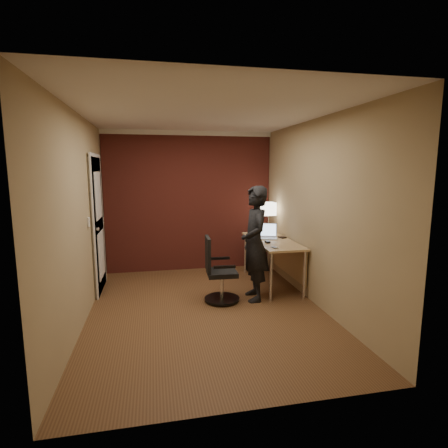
# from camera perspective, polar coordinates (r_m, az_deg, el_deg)

# --- Properties ---
(room) EXTENTS (4.00, 4.00, 4.00)m
(room) POSITION_cam_1_polar(r_m,az_deg,el_deg) (5.91, -7.87, 4.33)
(room) COLOR brown
(room) RESTS_ON ground
(desk) EXTENTS (0.60, 1.50, 0.73)m
(desk) POSITION_cam_1_polar(r_m,az_deg,el_deg) (5.63, 8.53, -3.82)
(desk) COLOR tan
(desk) RESTS_ON ground
(desk_lamp) EXTENTS (0.22, 0.22, 0.54)m
(desk_lamp) POSITION_cam_1_polar(r_m,az_deg,el_deg) (6.12, 7.26, 2.41)
(desk_lamp) COLOR silver
(desk_lamp) RESTS_ON desk
(laptop) EXTENTS (0.39, 0.35, 0.23)m
(laptop) POSITION_cam_1_polar(r_m,az_deg,el_deg) (5.71, 6.97, -1.63)
(laptop) COLOR silver
(laptop) RESTS_ON desk
(mouse) EXTENTS (0.06, 0.10, 0.03)m
(mouse) POSITION_cam_1_polar(r_m,az_deg,el_deg) (5.33, 7.11, -2.91)
(mouse) COLOR black
(mouse) RESTS_ON desk
(phone) EXTENTS (0.09, 0.13, 0.01)m
(phone) POSITION_cam_1_polar(r_m,az_deg,el_deg) (5.02, 8.25, -3.80)
(phone) COLOR black
(phone) RESTS_ON desk
(wallet) EXTENTS (0.13, 0.14, 0.02)m
(wallet) POSITION_cam_1_polar(r_m,az_deg,el_deg) (5.75, 9.50, -2.16)
(wallet) COLOR black
(wallet) RESTS_ON desk
(office_chair) EXTENTS (0.49, 0.51, 0.90)m
(office_chair) POSITION_cam_1_polar(r_m,az_deg,el_deg) (4.89, -1.02, -8.14)
(office_chair) COLOR black
(office_chair) RESTS_ON ground
(person) EXTENTS (0.41, 0.60, 1.61)m
(person) POSITION_cam_1_polar(r_m,az_deg,el_deg) (4.91, 5.05, -3.20)
(person) COLOR black
(person) RESTS_ON ground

